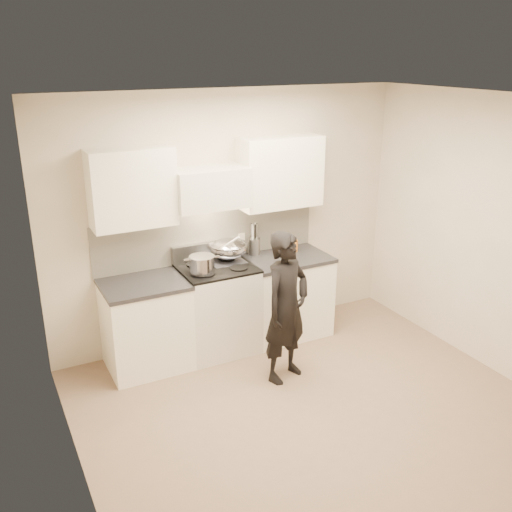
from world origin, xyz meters
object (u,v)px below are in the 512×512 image
(utensil_crock, at_px, (254,245))
(person, at_px, (286,307))
(counter_right, at_px, (286,295))
(wok, at_px, (228,248))
(stove, at_px, (218,308))

(utensil_crock, bearing_deg, person, -100.04)
(counter_right, height_order, wok, wok)
(counter_right, relative_size, person, 0.61)
(wok, xyz_separation_m, utensil_crock, (0.35, 0.08, -0.04))
(stove, xyz_separation_m, utensil_crock, (0.55, 0.23, 0.55))
(person, bearing_deg, wok, 78.93)
(stove, relative_size, counter_right, 1.04)
(counter_right, distance_m, wok, 0.89)
(stove, relative_size, person, 0.64)
(wok, height_order, person, person)
(wok, bearing_deg, stove, -144.11)
(stove, distance_m, wok, 0.64)
(wok, distance_m, person, 1.03)
(utensil_crock, bearing_deg, counter_right, -38.80)
(utensil_crock, height_order, person, person)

